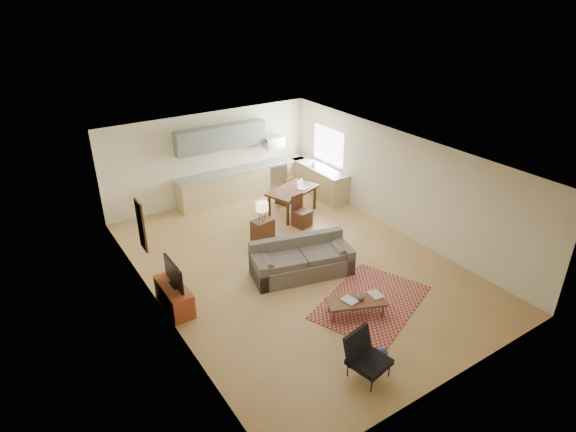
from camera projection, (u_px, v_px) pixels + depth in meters
room at (295, 213)px, 10.87m from camera, size 9.00×9.00×9.00m
kitchen_counter_back at (244, 182)px, 14.84m from camera, size 4.26×0.64×0.92m
kitchen_counter_right at (319, 181)px, 14.95m from camera, size 0.64×2.26×0.92m
kitchen_range at (274, 175)px, 15.38m from camera, size 0.62×0.62×0.90m
kitchen_microwave at (273, 142)px, 14.91m from camera, size 0.62×0.40×0.35m
upper_cabinets at (221, 138)px, 13.99m from camera, size 2.80×0.34×0.70m
window_right at (328, 145)px, 14.61m from camera, size 0.02×1.40×1.05m
wall_art_left at (141, 226)px, 9.88m from camera, size 0.06×0.42×1.10m
triptych at (207, 145)px, 13.99m from camera, size 1.70×0.04×0.50m
rug at (371, 302)px, 10.09m from camera, size 2.94×2.53×0.02m
sofa at (302, 259)px, 10.89m from camera, size 2.54×1.56×0.82m
coffee_table at (356, 308)px, 9.64m from camera, size 1.27×0.89×0.36m
book_a at (346, 303)px, 9.48m from camera, size 0.34×0.39×0.03m
book_b at (371, 296)px, 9.69m from camera, size 0.33×0.39×0.02m
vase at (360, 295)px, 9.58m from camera, size 0.19×0.19×0.18m
armchair at (370, 358)px, 8.05m from camera, size 0.82×0.82×0.80m
tv_credenza at (174, 297)px, 9.84m from camera, size 0.44×1.16×0.53m
tv at (174, 274)px, 9.62m from camera, size 0.09×0.89×0.53m
console_table at (263, 231)px, 12.27m from camera, size 0.60×0.45×0.63m
table_lamp at (262, 211)px, 12.02m from camera, size 0.37×0.37×0.51m
dining_table at (293, 202)px, 13.74m from camera, size 1.72×1.33×0.77m
dining_chair_near at (302, 211)px, 13.04m from camera, size 0.50×0.52×0.89m
dining_chair_far at (284, 190)px, 14.40m from camera, size 0.54×0.55×0.85m
laptop at (303, 184)px, 13.59m from camera, size 0.40×0.37×0.24m
soap_bottle at (314, 163)px, 14.77m from camera, size 0.12×0.13×0.19m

